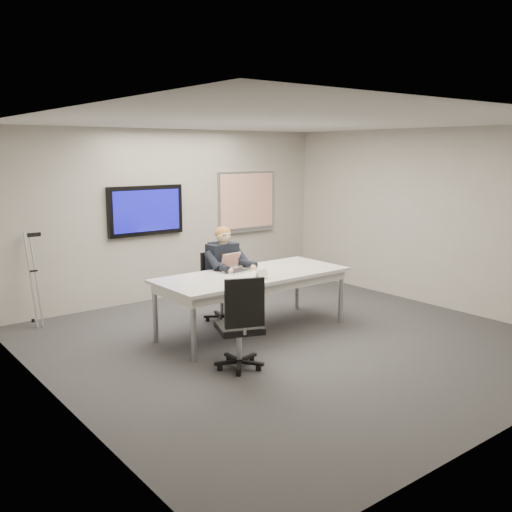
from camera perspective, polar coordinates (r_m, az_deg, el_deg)
floor at (r=7.55m, az=3.36°, el=-8.46°), size 6.00×6.00×0.02m
ceiling at (r=7.15m, az=3.61°, el=13.29°), size 6.00×6.00×0.02m
wall_back at (r=9.65m, az=-8.43°, el=4.14°), size 6.00×0.02×2.80m
wall_left at (r=5.71m, az=-19.70°, el=-0.71°), size 0.02×6.00×2.80m
wall_right at (r=9.46m, az=17.26°, el=3.66°), size 0.02×6.00×2.80m
conference_table at (r=7.71m, az=-0.34°, el=-2.43°), size 2.66×1.12×0.82m
tv_display at (r=9.35m, az=-10.95°, el=4.48°), size 1.30×0.09×0.80m
whiteboard at (r=10.46m, az=-0.94°, el=5.46°), size 1.25×0.08×1.10m
office_chair_far at (r=8.35m, az=-3.64°, el=-4.35°), size 0.52×0.52×1.00m
office_chair_near at (r=6.49m, az=-1.57°, el=-8.45°), size 0.68×0.68×1.10m
seated_person at (r=8.09m, az=-2.62°, el=-3.00°), size 0.44×0.75×1.40m
crutch at (r=8.61m, az=-21.36°, el=-2.02°), size 0.48×0.76×1.44m
laptop at (r=7.83m, az=-2.19°, el=-1.08°), size 0.38×0.37×0.24m
name_tent at (r=7.48m, az=0.55°, el=-1.74°), size 0.24×0.14×0.09m
pen at (r=7.40m, az=0.88°, el=-2.18°), size 0.03×0.14×0.01m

